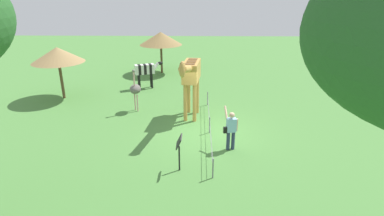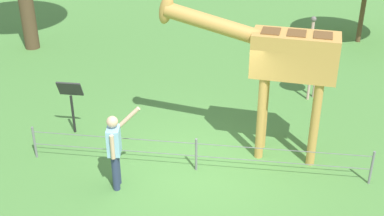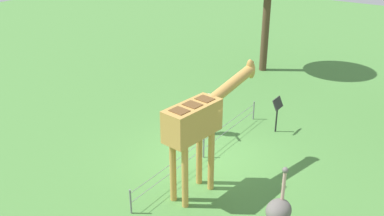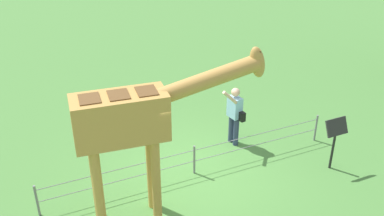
{
  "view_description": "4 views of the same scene",
  "coord_description": "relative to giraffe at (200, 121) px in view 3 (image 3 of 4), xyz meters",
  "views": [
    {
      "loc": [
        12.33,
        -0.45,
        5.98
      ],
      "look_at": [
        0.48,
        -0.71,
        1.36
      ],
      "focal_mm": 28.7,
      "sensor_mm": 36.0,
      "label": 1
    },
    {
      "loc": [
        -1.13,
        8.82,
        6.11
      ],
      "look_at": [
        0.03,
        0.47,
        1.67
      ],
      "focal_mm": 47.65,
      "sensor_mm": 36.0,
      "label": 2
    },
    {
      "loc": [
        -10.15,
        -6.56,
        7.32
      ],
      "look_at": [
        -0.16,
        0.41,
        1.75
      ],
      "focal_mm": 40.03,
      "sensor_mm": 36.0,
      "label": 3
    },
    {
      "loc": [
        -3.5,
        -7.49,
        6.1
      ],
      "look_at": [
        -0.21,
        -0.27,
        1.93
      ],
      "focal_mm": 40.59,
      "sensor_mm": 36.0,
      "label": 4
    }
  ],
  "objects": [
    {
      "name": "ground_plane",
      "position": [
        1.56,
        0.82,
        -2.22
      ],
      "size": [
        60.0,
        60.0,
        0.0
      ],
      "primitive_type": "plane",
      "color": "#4C843D"
    },
    {
      "name": "giraffe",
      "position": [
        0.0,
        0.0,
        0.0
      ],
      "size": [
        3.73,
        0.9,
        3.42
      ],
      "color": "#C69347",
      "rests_on": "ground_plane"
    },
    {
      "name": "visitor",
      "position": [
        3.03,
        1.65,
        -1.31
      ],
      "size": [
        0.65,
        0.58,
        1.7
      ],
      "color": "navy",
      "rests_on": "ground_plane"
    },
    {
      "name": "ostrich",
      "position": [
        -1.03,
        -2.87,
        -1.04
      ],
      "size": [
        0.7,
        0.56,
        2.25
      ],
      "color": "#CC9E93",
      "rests_on": "ground_plane"
    },
    {
      "name": "info_sign",
      "position": [
        4.6,
        -0.28,
        -1.27
      ],
      "size": [
        0.56,
        0.21,
        1.32
      ],
      "color": "black",
      "rests_on": "ground_plane"
    },
    {
      "name": "wire_fence",
      "position": [
        1.56,
        0.88,
        -1.81
      ],
      "size": [
        7.05,
        0.05,
        0.75
      ],
      "color": "slate",
      "rests_on": "ground_plane"
    }
  ]
}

